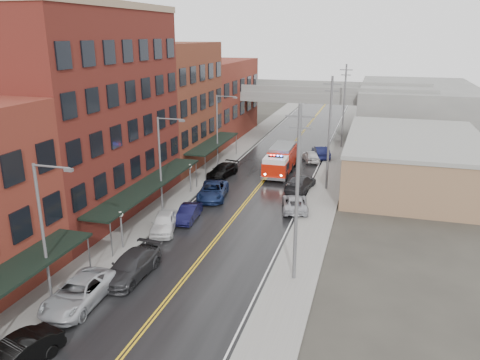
# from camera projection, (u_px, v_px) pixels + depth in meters

# --- Properties ---
(road) EXTENTS (11.00, 160.00, 0.02)m
(road) POSITION_uv_depth(u_px,v_px,m) (249.00, 198.00, 47.51)
(road) COLOR black
(road) RESTS_ON ground
(sidewalk_left) EXTENTS (3.00, 160.00, 0.15)m
(sidewalk_left) POSITION_uv_depth(u_px,v_px,m) (183.00, 191.00, 49.44)
(sidewalk_left) COLOR slate
(sidewalk_left) RESTS_ON ground
(sidewalk_right) EXTENTS (3.00, 160.00, 0.15)m
(sidewalk_right) POSITION_uv_depth(u_px,v_px,m) (321.00, 205.00, 45.55)
(sidewalk_right) COLOR slate
(sidewalk_right) RESTS_ON ground
(curb_left) EXTENTS (0.30, 160.00, 0.15)m
(curb_left) POSITION_uv_depth(u_px,v_px,m) (197.00, 193.00, 49.00)
(curb_left) COLOR gray
(curb_left) RESTS_ON ground
(curb_right) EXTENTS (0.30, 160.00, 0.15)m
(curb_right) POSITION_uv_depth(u_px,v_px,m) (305.00, 203.00, 45.99)
(curb_right) COLOR gray
(curb_right) RESTS_ON ground
(brick_building_b) EXTENTS (9.00, 20.00, 18.00)m
(brick_building_b) POSITION_uv_depth(u_px,v_px,m) (87.00, 116.00, 41.95)
(brick_building_b) COLOR #511615
(brick_building_b) RESTS_ON ground
(brick_building_c) EXTENTS (9.00, 15.00, 15.00)m
(brick_building_c) POSITION_uv_depth(u_px,v_px,m) (169.00, 105.00, 58.44)
(brick_building_c) COLOR brown
(brick_building_c) RESTS_ON ground
(brick_building_far) EXTENTS (9.00, 20.00, 12.00)m
(brick_building_far) POSITION_uv_depth(u_px,v_px,m) (215.00, 99.00, 74.92)
(brick_building_far) COLOR maroon
(brick_building_far) RESTS_ON ground
(tan_building) EXTENTS (14.00, 22.00, 5.00)m
(tan_building) POSITION_uv_depth(u_px,v_px,m) (413.00, 162.00, 51.66)
(tan_building) COLOR #8C674B
(tan_building) RESTS_ON ground
(right_far_block) EXTENTS (18.00, 30.00, 8.00)m
(right_far_block) POSITION_uv_depth(u_px,v_px,m) (416.00, 109.00, 78.17)
(right_far_block) COLOR slate
(right_far_block) RESTS_ON ground
(awning_1) EXTENTS (2.60, 18.00, 3.09)m
(awning_1) POSITION_uv_depth(u_px,v_px,m) (149.00, 185.00, 42.21)
(awning_1) COLOR black
(awning_1) RESTS_ON ground
(awning_2) EXTENTS (2.60, 13.00, 3.09)m
(awning_2) POSITION_uv_depth(u_px,v_px,m) (213.00, 143.00, 58.24)
(awning_2) COLOR black
(awning_2) RESTS_ON ground
(globe_lamp_1) EXTENTS (0.44, 0.44, 3.12)m
(globe_lamp_1) POSITION_uv_depth(u_px,v_px,m) (121.00, 221.00, 35.70)
(globe_lamp_1) COLOR #59595B
(globe_lamp_1) RESTS_ON ground
(globe_lamp_2) EXTENTS (0.44, 0.44, 3.12)m
(globe_lamp_2) POSITION_uv_depth(u_px,v_px,m) (190.00, 172.00, 48.53)
(globe_lamp_2) COLOR #59595B
(globe_lamp_2) RESTS_ON ground
(street_lamp_0) EXTENTS (2.64, 0.22, 9.00)m
(street_lamp_0) POSITION_uv_depth(u_px,v_px,m) (45.00, 226.00, 27.55)
(street_lamp_0) COLOR #59595B
(street_lamp_0) RESTS_ON ground
(street_lamp_1) EXTENTS (2.64, 0.22, 9.00)m
(street_lamp_1) POSITION_uv_depth(u_px,v_px,m) (162.00, 159.00, 42.21)
(street_lamp_1) COLOR #59595B
(street_lamp_1) RESTS_ON ground
(street_lamp_2) EXTENTS (2.64, 0.22, 9.00)m
(street_lamp_2) POSITION_uv_depth(u_px,v_px,m) (219.00, 127.00, 56.87)
(street_lamp_2) COLOR #59595B
(street_lamp_2) RESTS_ON ground
(utility_pole_0) EXTENTS (1.80, 0.24, 12.00)m
(utility_pole_0) POSITION_uv_depth(u_px,v_px,m) (297.00, 192.00, 29.97)
(utility_pole_0) COLOR #59595B
(utility_pole_0) RESTS_ON ground
(utility_pole_1) EXTENTS (1.80, 0.24, 12.00)m
(utility_pole_1) POSITION_uv_depth(u_px,v_px,m) (329.00, 132.00, 48.29)
(utility_pole_1) COLOR #59595B
(utility_pole_1) RESTS_ON ground
(utility_pole_2) EXTENTS (1.80, 0.24, 12.00)m
(utility_pole_2) POSITION_uv_depth(u_px,v_px,m) (344.00, 105.00, 66.61)
(utility_pole_2) COLOR #59595B
(utility_pole_2) RESTS_ON ground
(overpass) EXTENTS (40.00, 10.00, 7.50)m
(overpass) POSITION_uv_depth(u_px,v_px,m) (301.00, 99.00, 75.04)
(overpass) COLOR slate
(overpass) RESTS_ON ground
(fire_truck) EXTENTS (3.53, 8.62, 3.13)m
(fire_truck) POSITION_uv_depth(u_px,v_px,m) (280.00, 160.00, 55.63)
(fire_truck) COLOR #B11808
(fire_truck) RESTS_ON ground
(parked_car_left_1) EXTENTS (2.71, 5.07, 1.59)m
(parked_car_left_1) POSITION_uv_depth(u_px,v_px,m) (16.00, 357.00, 23.06)
(parked_car_left_1) COLOR black
(parked_car_left_1) RESTS_ON ground
(parked_car_left_2) EXTENTS (2.87, 5.86, 1.60)m
(parked_car_left_2) POSITION_uv_depth(u_px,v_px,m) (79.00, 293.00, 28.72)
(parked_car_left_2) COLOR #A7AAAF
(parked_car_left_2) RESTS_ON ground
(parked_car_left_3) EXTENTS (2.53, 5.74, 1.64)m
(parked_car_left_3) POSITION_uv_depth(u_px,v_px,m) (131.00, 266.00, 32.03)
(parked_car_left_3) COLOR #252528
(parked_car_left_3) RESTS_ON ground
(parked_car_left_4) EXTENTS (3.10, 5.14, 1.64)m
(parked_car_left_4) POSITION_uv_depth(u_px,v_px,m) (164.00, 222.00, 39.41)
(parked_car_left_4) COLOR silver
(parked_car_left_4) RESTS_ON ground
(parked_car_left_5) EXTENTS (1.79, 4.32, 1.39)m
(parked_car_left_5) POSITION_uv_depth(u_px,v_px,m) (188.00, 213.00, 41.79)
(parked_car_left_5) COLOR black
(parked_car_left_5) RESTS_ON ground
(parked_car_left_6) EXTENTS (3.64, 6.15, 1.60)m
(parked_car_left_6) POSITION_uv_depth(u_px,v_px,m) (213.00, 191.00, 47.43)
(parked_car_left_6) COLOR #122046
(parked_car_left_6) RESTS_ON ground
(parked_car_left_7) EXTENTS (3.03, 5.41, 1.48)m
(parked_car_left_7) POSITION_uv_depth(u_px,v_px,m) (223.00, 171.00, 54.57)
(parked_car_left_7) COLOR black
(parked_car_left_7) RESTS_ON ground
(parked_car_right_0) EXTENTS (3.33, 5.43, 1.40)m
(parked_car_right_0) POSITION_uv_depth(u_px,v_px,m) (295.00, 203.00, 44.19)
(parked_car_right_0) COLOR #A0A1A7
(parked_car_right_0) RESTS_ON ground
(parked_car_right_1) EXTENTS (3.04, 5.88, 1.63)m
(parked_car_right_1) POSITION_uv_depth(u_px,v_px,m) (300.00, 183.00, 49.92)
(parked_car_right_1) COLOR #2A292C
(parked_car_right_1) RESTS_ON ground
(parked_car_right_2) EXTENTS (3.10, 4.68, 1.48)m
(parked_car_right_2) POSITION_uv_depth(u_px,v_px,m) (311.00, 156.00, 61.08)
(parked_car_right_2) COLOR silver
(parked_car_right_2) RESTS_ON ground
(parked_car_right_3) EXTENTS (3.12, 5.32, 1.66)m
(parked_car_right_3) POSITION_uv_depth(u_px,v_px,m) (321.00, 152.00, 62.85)
(parked_car_right_3) COLOR black
(parked_car_right_3) RESTS_ON ground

